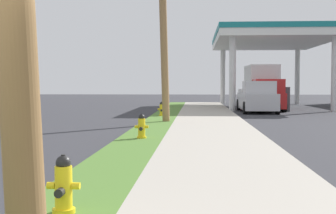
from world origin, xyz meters
TOP-DOWN VIEW (x-y plane):
  - fire_hydrant_nearest at (0.73, 2.64)m, footprint 0.42×0.38m
  - fire_hydrant_second at (0.74, 10.85)m, footprint 0.42×0.38m
  - fire_hydrant_third at (0.60, 20.94)m, footprint 0.42×0.37m
  - utility_pole_midground at (0.96, 16.84)m, footprint 0.57×2.01m
  - car_black_by_near_pump at (7.04, 33.17)m, footprint 2.17×4.60m
  - truck_red_at_forecourt at (7.01, 29.46)m, footprint 2.22×6.43m
  - truck_silver_on_apron at (6.24, 26.51)m, footprint 2.13×5.40m

SIDE VIEW (x-z plane):
  - fire_hydrant_nearest at x=0.73m, z-range 0.07..0.82m
  - fire_hydrant_second at x=0.74m, z-range 0.07..0.82m
  - fire_hydrant_third at x=0.60m, z-range 0.07..0.82m
  - car_black_by_near_pump at x=7.04m, z-range -0.07..1.51m
  - truck_silver_on_apron at x=6.24m, z-range -0.07..1.90m
  - truck_red_at_forecourt at x=7.01m, z-range -0.07..3.04m
  - utility_pole_midground at x=0.96m, z-range 0.20..9.85m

